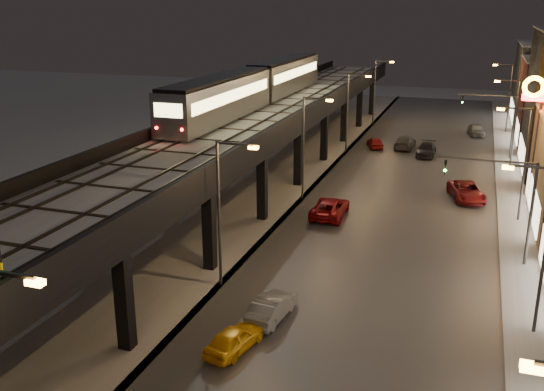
% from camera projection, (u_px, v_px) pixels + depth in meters
% --- Properties ---
extents(road_surface, '(17.00, 120.00, 0.06)m').
position_uv_depth(road_surface, '(402.00, 195.00, 54.33)').
color(road_surface, '#46474D').
rests_on(road_surface, ground).
extents(sidewalk_right, '(4.00, 120.00, 0.14)m').
position_uv_depth(sidewalk_right, '(522.00, 206.00, 51.25)').
color(sidewalk_right, '#9FA1A8').
rests_on(sidewalk_right, ground).
extents(under_viaduct_pavement, '(11.00, 120.00, 0.06)m').
position_uv_depth(under_viaduct_pavement, '(261.00, 181.00, 58.46)').
color(under_viaduct_pavement, '#9FA1A8').
rests_on(under_viaduct_pavement, ground).
extents(elevated_viaduct, '(9.00, 100.00, 6.30)m').
position_uv_depth(elevated_viaduct, '(249.00, 130.00, 53.92)').
color(elevated_viaduct, black).
rests_on(elevated_viaduct, ground).
extents(viaduct_trackbed, '(8.40, 100.00, 0.32)m').
position_uv_depth(viaduct_trackbed, '(249.00, 122.00, 53.80)').
color(viaduct_trackbed, '#B2B7C1').
rests_on(viaduct_trackbed, elevated_viaduct).
extents(viaduct_parapet_streetside, '(0.30, 100.00, 1.10)m').
position_uv_depth(viaduct_parapet_streetside, '(296.00, 119.00, 52.35)').
color(viaduct_parapet_streetside, black).
rests_on(viaduct_parapet_streetside, elevated_viaduct).
extents(viaduct_parapet_far, '(0.30, 100.00, 1.10)m').
position_uv_depth(viaduct_parapet_far, '(204.00, 114.00, 55.02)').
color(viaduct_parapet_far, black).
rests_on(viaduct_parapet_far, elevated_viaduct).
extents(streetlight_left_1, '(2.57, 0.28, 9.00)m').
position_uv_depth(streetlight_left_1, '(223.00, 204.00, 35.33)').
color(streetlight_left_1, '#38383A').
rests_on(streetlight_left_1, ground).
extents(streetlight_right_1, '(2.56, 0.28, 9.00)m').
position_uv_depth(streetlight_right_1, '(541.00, 240.00, 30.07)').
color(streetlight_right_1, '#38383A').
rests_on(streetlight_right_1, ground).
extents(streetlight_left_2, '(2.57, 0.28, 9.00)m').
position_uv_depth(streetlight_left_2, '(306.00, 141.00, 51.57)').
color(streetlight_left_2, '#38383A').
rests_on(streetlight_left_2, ground).
extents(streetlight_right_2, '(2.56, 0.28, 9.00)m').
position_uv_depth(streetlight_right_2, '(522.00, 157.00, 46.31)').
color(streetlight_right_2, '#38383A').
rests_on(streetlight_right_2, ground).
extents(streetlight_left_3, '(2.57, 0.28, 9.00)m').
position_uv_depth(streetlight_left_3, '(350.00, 108.00, 67.81)').
color(streetlight_left_3, '#38383A').
rests_on(streetlight_left_3, ground).
extents(streetlight_right_3, '(2.56, 0.28, 9.00)m').
position_uv_depth(streetlight_right_3, '(513.00, 117.00, 62.55)').
color(streetlight_right_3, '#38383A').
rests_on(streetlight_right_3, ground).
extents(streetlight_left_4, '(2.57, 0.28, 9.00)m').
position_uv_depth(streetlight_left_4, '(376.00, 88.00, 84.05)').
color(streetlight_left_4, '#38383A').
rests_on(streetlight_left_4, ground).
extents(streetlight_right_4, '(2.56, 0.28, 9.00)m').
position_uv_depth(streetlight_right_4, '(508.00, 93.00, 78.79)').
color(streetlight_right_4, '#38383A').
rests_on(streetlight_right_4, ground).
extents(traffic_light_rig_a, '(6.10, 0.34, 7.00)m').
position_uv_depth(traffic_light_rig_a, '(513.00, 199.00, 38.69)').
color(traffic_light_rig_a, '#38383A').
rests_on(traffic_light_rig_a, ground).
extents(traffic_light_rig_b, '(6.10, 0.34, 7.00)m').
position_uv_depth(traffic_light_rig_b, '(503.00, 118.00, 65.75)').
color(traffic_light_rig_b, '#38383A').
rests_on(traffic_light_rig_b, ground).
extents(subway_train, '(3.13, 37.87, 3.75)m').
position_uv_depth(subway_train, '(256.00, 85.00, 61.78)').
color(subway_train, gray).
rests_on(subway_train, viaduct_trackbed).
extents(car_taxi, '(2.26, 3.96, 1.27)m').
position_uv_depth(car_taxi, '(234.00, 340.00, 29.79)').
color(car_taxi, yellow).
rests_on(car_taxi, ground).
extents(car_near_white, '(1.83, 4.25, 1.36)m').
position_uv_depth(car_near_white, '(271.00, 308.00, 32.79)').
color(car_near_white, gray).
rests_on(car_near_white, ground).
extents(car_mid_silver, '(2.62, 5.44, 1.50)m').
position_uv_depth(car_mid_silver, '(330.00, 208.00, 48.52)').
color(car_mid_silver, maroon).
rests_on(car_mid_silver, ground).
extents(car_mid_dark, '(2.29, 5.04, 1.43)m').
position_uv_depth(car_mid_dark, '(405.00, 143.00, 71.33)').
color(car_mid_dark, '#4C4E51').
rests_on(car_mid_dark, ground).
extents(car_far_white, '(2.72, 4.07, 1.29)m').
position_uv_depth(car_far_white, '(375.00, 143.00, 71.65)').
color(car_far_white, maroon).
rests_on(car_far_white, ground).
extents(car_onc_dark, '(3.82, 5.86, 1.50)m').
position_uv_depth(car_onc_dark, '(466.00, 192.00, 52.75)').
color(car_onc_dark, maroon).
rests_on(car_onc_dark, ground).
extents(car_onc_white, '(2.00, 4.78, 1.38)m').
position_uv_depth(car_onc_white, '(426.00, 150.00, 67.88)').
color(car_onc_white, black).
rests_on(car_onc_white, ground).
extents(car_onc_red, '(2.50, 4.56, 1.47)m').
position_uv_depth(car_onc_red, '(476.00, 130.00, 78.34)').
color(car_onc_red, gray).
rests_on(car_onc_red, ground).
extents(sign_mcdonalds, '(3.23, 0.55, 10.87)m').
position_uv_depth(sign_mcdonalds, '(542.00, 100.00, 49.00)').
color(sign_mcdonalds, '#38383A').
rests_on(sign_mcdonalds, ground).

